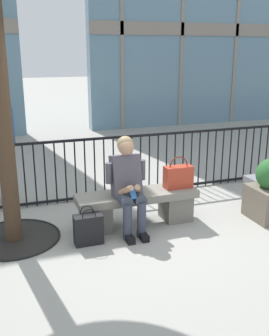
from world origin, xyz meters
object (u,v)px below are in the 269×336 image
seated_person_with_phone (128,182)px  handbag_on_bench (178,176)px  stone_bench (137,205)px  shopping_bag (88,229)px

seated_person_with_phone → handbag_on_bench: seated_person_with_phone is taller
stone_bench → seated_person_with_phone: 0.43m
seated_person_with_phone → shopping_bag: seated_person_with_phone is taller
stone_bench → handbag_on_bench: (0.58, -0.01, 0.34)m
shopping_bag → handbag_on_bench: bearing=13.7°
stone_bench → seated_person_with_phone: seated_person_with_phone is taller
handbag_on_bench → stone_bench: bearing=179.0°
seated_person_with_phone → handbag_on_bench: 0.76m
handbag_on_bench → seated_person_with_phone: bearing=-171.0°
stone_bench → handbag_on_bench: 0.67m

